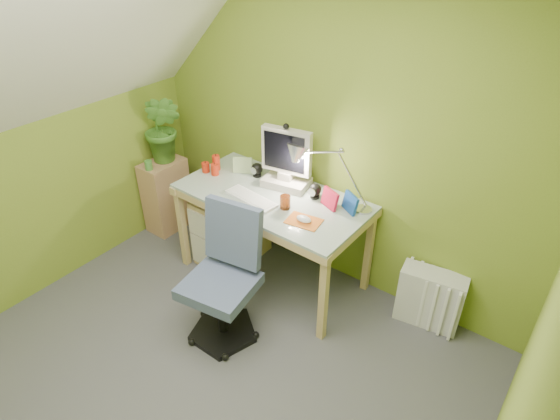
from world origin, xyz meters
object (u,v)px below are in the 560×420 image
Objects in this scene: desk_lamp at (341,163)px; radiator at (430,298)px; side_ledge at (166,195)px; potted_plant at (163,129)px; task_chair at (219,285)px; desk at (272,237)px; monitor at (287,157)px.

desk_lamp is 1.15m from radiator.
radiator is (0.75, 0.09, -0.87)m from desk_lamp.
side_ledge is 1.10× the size of potted_plant.
desk_lamp is at bearing 59.56° from task_chair.
desk is at bearing -1.42° from potted_plant.
desk_lamp reaches higher than monitor.
desk_lamp is 1.64m from potted_plant.
monitor is 1.18m from potted_plant.
potted_plant reaches higher than desk.
desk is at bearing 89.34° from task_chair.
monitor reaches higher than radiator.
monitor reaches higher than task_chair.
radiator is at bearing 5.80° from potted_plant.
task_chair is (1.28, -0.73, -0.52)m from potted_plant.
potted_plant is at bearing 176.36° from radiator.
desk is 2.92× the size of monitor.
desk reaches higher than side_ledge.
monitor is 0.74× the size of desk_lamp.
desk_lamp is at bearing 6.94° from side_ledge.
side_ledge is (-1.20, -0.02, -0.05)m from desk.
side_ledge is 0.74× the size of task_chair.
side_ledge is at bearing 174.13° from desk_lamp.
monitor is 0.80× the size of potted_plant.
monitor is 1.43m from radiator.
desk_lamp is 1.49× the size of radiator.
potted_plant is at bearing 176.96° from monitor.
monitor reaches higher than side_ledge.
side_ledge is at bearing -177.99° from desk.
radiator is (1.20, 0.09, -0.79)m from monitor.
side_ledge is 1.52× the size of radiator.
desk_lamp is 0.98× the size of side_ledge.
task_chair reaches higher than desk.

